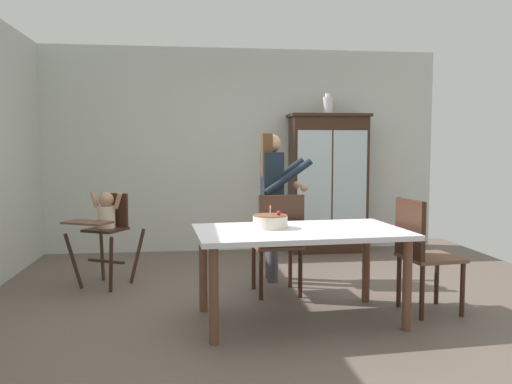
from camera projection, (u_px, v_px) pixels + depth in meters
ground_plane at (271, 307)px, 4.56m from camera, size 6.24×6.24×0.00m
wall_back at (242, 150)px, 7.05m from camera, size 5.32×0.06×2.70m
china_cabinet at (328, 183)px, 6.96m from camera, size 1.06×0.48×1.83m
ceramic_vase at (328, 105)px, 6.88m from camera, size 0.13×0.13×0.27m
high_chair_with_toddler at (106, 221)px, 5.21m from camera, size 0.78×0.84×0.95m
adult_person at (273, 188)px, 5.42m from camera, size 0.50×0.48×1.53m
dining_table at (300, 240)px, 4.17m from camera, size 1.71×1.07×0.74m
birthday_cake at (270, 221)px, 4.21m from camera, size 0.28×0.28×0.19m
dining_chair_far_side at (279, 237)px, 4.85m from camera, size 0.47×0.47×0.96m
dining_chair_right_end at (420, 247)px, 4.37m from camera, size 0.49×0.49×0.96m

